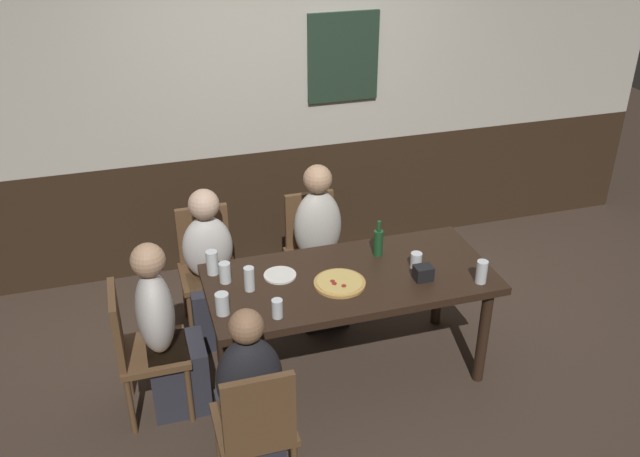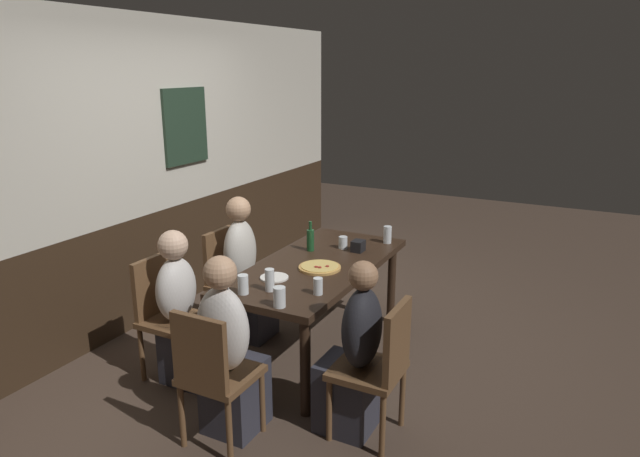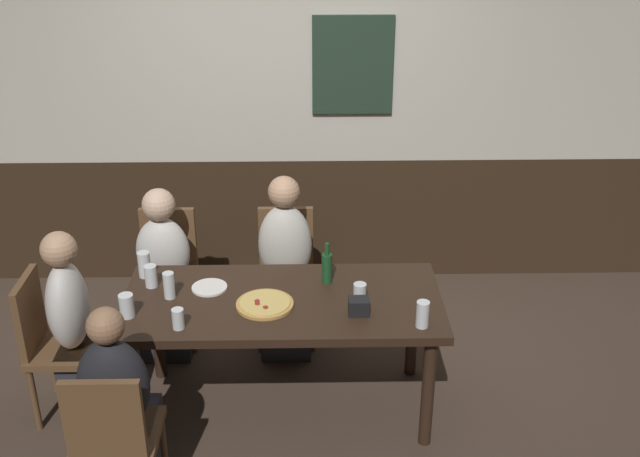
# 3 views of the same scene
# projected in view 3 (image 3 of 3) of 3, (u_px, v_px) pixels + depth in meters

# --- Properties ---
(ground_plane) EXTENTS (12.00, 12.00, 0.00)m
(ground_plane) POSITION_uv_depth(u_px,v_px,m) (285.00, 406.00, 4.58)
(ground_plane) COLOR #423328
(wall_back) EXTENTS (6.40, 0.13, 2.60)m
(wall_back) POSITION_uv_depth(u_px,v_px,m) (287.00, 112.00, 5.51)
(wall_back) COLOR #332316
(wall_back) RESTS_ON ground_plane
(dining_table) EXTENTS (1.77, 0.81, 0.74)m
(dining_table) POSITION_uv_depth(u_px,v_px,m) (283.00, 312.00, 4.30)
(dining_table) COLOR black
(dining_table) RESTS_ON ground_plane
(chair_left_near) EXTENTS (0.40, 0.40, 0.88)m
(chair_left_near) POSITION_uv_depth(u_px,v_px,m) (113.00, 435.00, 3.62)
(chair_left_near) COLOR brown
(chair_left_near) RESTS_ON ground_plane
(chair_head_west) EXTENTS (0.40, 0.40, 0.88)m
(chair_head_west) POSITION_uv_depth(u_px,v_px,m) (53.00, 338.00, 4.35)
(chair_head_west) COLOR brown
(chair_head_west) RESTS_ON ground_plane
(chair_mid_far) EXTENTS (0.40, 0.40, 0.88)m
(chair_mid_far) POSITION_uv_depth(u_px,v_px,m) (286.00, 267.00, 5.11)
(chair_mid_far) COLOR brown
(chair_mid_far) RESTS_ON ground_plane
(chair_left_far) EXTENTS (0.40, 0.40, 0.88)m
(chair_left_far) POSITION_uv_depth(u_px,v_px,m) (168.00, 268.00, 5.10)
(chair_left_far) COLOR brown
(chair_left_far) RESTS_ON ground_plane
(person_left_near) EXTENTS (0.34, 0.37, 1.11)m
(person_left_near) POSITION_uv_depth(u_px,v_px,m) (121.00, 418.00, 3.78)
(person_left_near) COLOR #2D2D38
(person_left_near) RESTS_ON ground_plane
(person_head_west) EXTENTS (0.37, 0.34, 1.16)m
(person_head_west) POSITION_uv_depth(u_px,v_px,m) (82.00, 339.00, 4.35)
(person_head_west) COLOR #2D2D38
(person_head_west) RESTS_ON ground_plane
(person_mid_far) EXTENTS (0.34, 0.37, 1.18)m
(person_mid_far) POSITION_uv_depth(u_px,v_px,m) (286.00, 278.00, 4.96)
(person_mid_far) COLOR #2D2D38
(person_mid_far) RESTS_ON ground_plane
(person_left_far) EXTENTS (0.34, 0.37, 1.11)m
(person_left_far) POSITION_uv_depth(u_px,v_px,m) (165.00, 284.00, 4.96)
(person_left_far) COLOR #2D2D38
(person_left_far) RESTS_ON ground_plane
(pizza) EXTENTS (0.31, 0.31, 0.03)m
(pizza) POSITION_uv_depth(u_px,v_px,m) (265.00, 304.00, 4.19)
(pizza) COLOR tan
(pizza) RESTS_ON dining_table
(beer_glass_tall) EXTENTS (0.06, 0.06, 0.15)m
(beer_glass_tall) POSITION_uv_depth(u_px,v_px,m) (169.00, 286.00, 4.25)
(beer_glass_tall) COLOR silver
(beer_glass_tall) RESTS_ON dining_table
(pint_glass_pale) EXTENTS (0.06, 0.06, 0.11)m
(pint_glass_pale) POSITION_uv_depth(u_px,v_px,m) (178.00, 320.00, 3.98)
(pint_glass_pale) COLOR silver
(pint_glass_pale) RESTS_ON dining_table
(tumbler_water) EXTENTS (0.07, 0.07, 0.15)m
(tumbler_water) POSITION_uv_depth(u_px,v_px,m) (144.00, 265.00, 4.47)
(tumbler_water) COLOR silver
(tumbler_water) RESTS_ON dining_table
(pint_glass_amber) EXTENTS (0.07, 0.07, 0.10)m
(pint_glass_amber) POSITION_uv_depth(u_px,v_px,m) (360.00, 293.00, 4.24)
(pint_glass_amber) COLOR silver
(pint_glass_amber) RESTS_ON dining_table
(tumbler_short) EXTENTS (0.08, 0.08, 0.13)m
(tumbler_short) POSITION_uv_depth(u_px,v_px,m) (127.00, 307.00, 4.08)
(tumbler_short) COLOR silver
(tumbler_short) RESTS_ON dining_table
(beer_glass_half) EXTENTS (0.07, 0.07, 0.13)m
(beer_glass_half) POSITION_uv_depth(u_px,v_px,m) (151.00, 277.00, 4.37)
(beer_glass_half) COLOR silver
(beer_glass_half) RESTS_ON dining_table
(pint_glass_stout) EXTENTS (0.07, 0.07, 0.15)m
(pint_glass_stout) POSITION_uv_depth(u_px,v_px,m) (422.00, 316.00, 3.99)
(pint_glass_stout) COLOR silver
(pint_glass_stout) RESTS_ON dining_table
(beer_bottle_green) EXTENTS (0.06, 0.06, 0.24)m
(beer_bottle_green) POSITION_uv_depth(u_px,v_px,m) (327.00, 267.00, 4.40)
(beer_bottle_green) COLOR #194723
(beer_bottle_green) RESTS_ON dining_table
(plate_white_large) EXTENTS (0.20, 0.20, 0.01)m
(plate_white_large) POSITION_uv_depth(u_px,v_px,m) (210.00, 288.00, 4.37)
(plate_white_large) COLOR white
(plate_white_large) RESTS_ON dining_table
(condiment_caddy) EXTENTS (0.11, 0.09, 0.09)m
(condiment_caddy) POSITION_uv_depth(u_px,v_px,m) (359.00, 306.00, 4.11)
(condiment_caddy) COLOR black
(condiment_caddy) RESTS_ON dining_table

